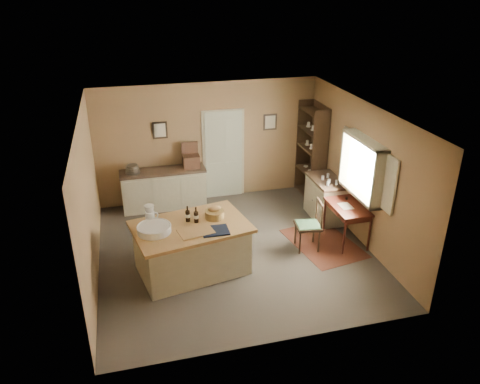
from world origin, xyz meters
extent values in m
plane|color=#4C443A|center=(0.00, 0.00, 0.00)|extent=(5.00, 5.00, 0.00)
cube|color=brown|center=(0.00, 2.50, 1.35)|extent=(5.00, 0.10, 2.70)
cube|color=brown|center=(0.00, -2.50, 1.35)|extent=(5.00, 0.10, 2.70)
cube|color=brown|center=(-2.50, 0.00, 1.35)|extent=(0.10, 5.00, 2.70)
cube|color=brown|center=(2.50, 0.00, 1.35)|extent=(0.10, 5.00, 2.70)
plane|color=silver|center=(0.00, 0.00, 2.70)|extent=(5.00, 5.00, 0.00)
cube|color=#B8BDA3|center=(0.35, 2.47, 1.05)|extent=(0.97, 0.06, 2.11)
cube|color=black|center=(-1.05, 2.48, 1.72)|extent=(0.32, 0.02, 0.38)
cube|color=beige|center=(-1.05, 2.47, 1.72)|extent=(0.24, 0.01, 0.30)
cube|color=black|center=(1.45, 2.48, 1.72)|extent=(0.32, 0.02, 0.38)
cube|color=beige|center=(1.45, 2.47, 1.72)|extent=(0.24, 0.01, 0.30)
cube|color=beige|center=(2.38, -0.20, 1.02)|extent=(0.25, 1.32, 0.06)
cube|color=beige|center=(2.38, -0.20, 2.08)|extent=(0.25, 1.32, 0.06)
cube|color=white|center=(2.50, -0.20, 1.55)|extent=(0.01, 1.20, 1.00)
cube|color=beige|center=(2.46, -1.02, 1.55)|extent=(0.04, 0.35, 1.00)
cube|color=beige|center=(2.46, 0.62, 1.55)|extent=(0.04, 0.35, 1.00)
cube|color=beige|center=(-0.87, -0.42, 0.42)|extent=(1.97, 1.44, 0.85)
cube|color=#A87343|center=(-0.87, -0.42, 0.88)|extent=(2.13, 1.60, 0.06)
cylinder|color=white|center=(-1.49, -0.50, 0.96)|extent=(0.56, 0.56, 0.11)
cube|color=#A87343|center=(-0.82, -0.69, 0.92)|extent=(0.62, 0.49, 0.03)
cube|color=black|center=(-0.51, -0.73, 0.92)|extent=(0.45, 0.37, 0.02)
cylinder|color=olive|center=(-0.42, -0.26, 0.98)|extent=(0.34, 0.34, 0.14)
cylinder|color=black|center=(-0.89, -0.27, 1.05)|extent=(0.08, 0.08, 0.29)
cylinder|color=black|center=(-0.76, -0.34, 1.05)|extent=(0.08, 0.08, 0.29)
cube|color=beige|center=(-1.08, 2.20, 0.42)|extent=(1.82, 0.50, 0.85)
cube|color=#332319|center=(-1.08, 2.20, 0.88)|extent=(1.86, 0.53, 0.05)
cube|color=#47291B|center=(-0.44, 2.20, 1.04)|extent=(0.36, 0.27, 0.28)
cylinder|color=#59544F|center=(-1.72, 2.20, 0.99)|extent=(0.31, 0.31, 0.18)
cube|color=#562914|center=(1.75, -0.16, 0.00)|extent=(1.35, 1.76, 0.01)
cube|color=#38140E|center=(2.20, -0.16, 0.75)|extent=(0.59, 0.97, 0.03)
cube|color=#38140E|center=(2.20, -0.16, 0.68)|extent=(0.53, 0.91, 0.10)
cube|color=silver|center=(2.15, -0.16, 0.77)|extent=(0.22, 0.30, 0.01)
cylinder|color=black|center=(2.30, 0.11, 0.79)|extent=(0.05, 0.05, 0.05)
cylinder|color=#38140E|center=(1.94, -0.60, 0.36)|extent=(0.04, 0.04, 0.72)
cylinder|color=#38140E|center=(2.46, -0.60, 0.36)|extent=(0.04, 0.04, 0.72)
cylinder|color=#38140E|center=(1.94, 0.29, 0.36)|extent=(0.04, 0.04, 0.72)
cylinder|color=#38140E|center=(2.46, 0.29, 0.36)|extent=(0.04, 0.04, 0.72)
cube|color=beige|center=(2.20, 0.85, 0.42)|extent=(0.55, 1.01, 0.85)
cube|color=#332319|center=(2.20, 0.85, 0.88)|extent=(0.58, 1.05, 0.05)
cylinder|color=silver|center=(2.17, 0.70, 0.95)|extent=(0.24, 0.24, 0.09)
cube|color=black|center=(2.31, 1.53, 1.10)|extent=(0.37, 0.04, 2.19)
cube|color=black|center=(2.31, 2.47, 1.10)|extent=(0.37, 0.04, 2.19)
cube|color=black|center=(2.49, 2.00, 1.10)|extent=(0.02, 0.99, 2.19)
cube|color=black|center=(2.31, 2.00, 0.05)|extent=(0.37, 0.95, 0.03)
cube|color=black|center=(2.31, 2.00, 0.60)|extent=(0.37, 0.95, 0.03)
cube|color=black|center=(2.31, 2.00, 1.15)|extent=(0.37, 0.95, 0.03)
cube|color=black|center=(2.31, 2.00, 1.59)|extent=(0.37, 0.95, 0.03)
cube|color=black|center=(2.31, 2.00, 2.03)|extent=(0.37, 0.95, 0.03)
cylinder|color=white|center=(2.31, 2.00, 1.21)|extent=(0.12, 0.12, 0.11)
camera|label=1|loc=(-1.78, -7.37, 4.78)|focal=35.00mm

